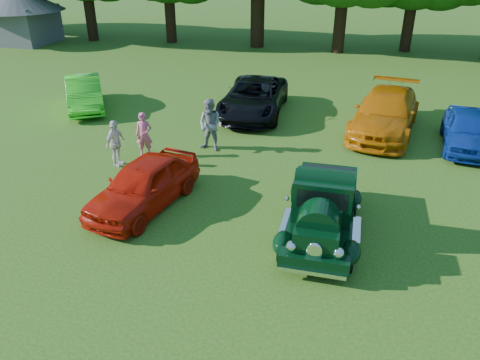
% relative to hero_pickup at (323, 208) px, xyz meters
% --- Properties ---
extents(ground, '(120.00, 120.00, 0.00)m').
position_rel_hero_pickup_xyz_m(ground, '(-1.72, -0.72, -0.73)').
color(ground, '#255213').
rests_on(ground, ground).
extents(hero_pickup, '(2.02, 4.33, 1.69)m').
position_rel_hero_pickup_xyz_m(hero_pickup, '(0.00, 0.00, 0.00)').
color(hero_pickup, black).
rests_on(hero_pickup, ground).
extents(red_convertible, '(2.38, 4.27, 1.37)m').
position_rel_hero_pickup_xyz_m(red_convertible, '(-4.98, 0.17, -0.05)').
color(red_convertible, '#B31607').
rests_on(red_convertible, ground).
extents(back_car_lime, '(3.51, 4.36, 1.39)m').
position_rel_hero_pickup_xyz_m(back_car_lime, '(-11.27, 7.63, -0.04)').
color(back_car_lime, '#2ECE1B').
rests_on(back_car_lime, ground).
extents(back_car_black, '(2.72, 5.47, 1.49)m').
position_rel_hero_pickup_xyz_m(back_car_black, '(-3.73, 8.72, 0.01)').
color(back_car_black, black).
rests_on(back_car_black, ground).
extents(back_car_orange, '(3.11, 5.79, 1.60)m').
position_rel_hero_pickup_xyz_m(back_car_orange, '(1.72, 7.84, 0.06)').
color(back_car_orange, '#BA6006').
rests_on(back_car_orange, ground).
extents(back_car_blue, '(1.94, 4.12, 1.36)m').
position_rel_hero_pickup_xyz_m(back_car_blue, '(4.57, 6.97, -0.05)').
color(back_car_blue, navy).
rests_on(back_car_blue, ground).
extents(spectator_pink, '(0.64, 0.49, 1.57)m').
position_rel_hero_pickup_xyz_m(spectator_pink, '(-6.45, 3.42, 0.05)').
color(spectator_pink, '#D3567C').
rests_on(spectator_pink, ground).
extents(spectator_grey, '(1.04, 0.88, 1.88)m').
position_rel_hero_pickup_xyz_m(spectator_grey, '(-4.36, 4.47, 0.21)').
color(spectator_grey, gray).
rests_on(spectator_grey, ground).
extents(spectator_white, '(0.52, 0.97, 1.58)m').
position_rel_hero_pickup_xyz_m(spectator_white, '(-7.04, 2.45, 0.06)').
color(spectator_white, silver).
rests_on(spectator_white, ground).
extents(gazebo, '(6.40, 6.40, 3.90)m').
position_rel_hero_pickup_xyz_m(gazebo, '(-23.72, 20.28, 1.67)').
color(gazebo, '#545459').
rests_on(gazebo, ground).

